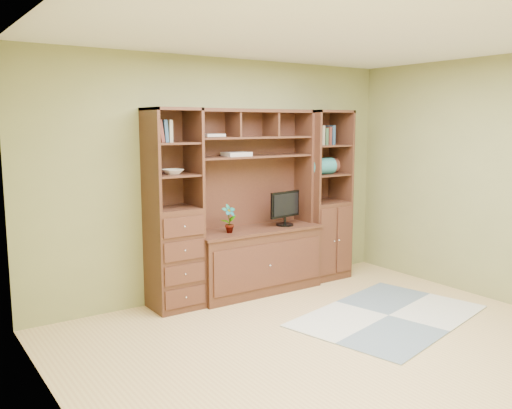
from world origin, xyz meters
TOP-DOWN VIEW (x-y plane):
  - room at (0.00, 0.00)m, footprint 4.60×4.10m
  - center_hutch at (0.28, 1.73)m, footprint 1.54×0.53m
  - left_tower at (-0.72, 1.77)m, footprint 0.50×0.45m
  - right_tower at (1.31, 1.77)m, footprint 0.55×0.45m
  - rug at (0.91, 0.33)m, footprint 2.11×1.65m
  - monitor at (0.65, 1.70)m, footprint 0.47×0.27m
  - orchid at (-0.10, 1.70)m, footprint 0.16×0.11m
  - magazines at (0.07, 1.82)m, footprint 0.29×0.21m
  - bowl at (-0.72, 1.77)m, footprint 0.21×0.21m
  - blanket_teal at (1.20, 1.73)m, footprint 0.34×0.20m
  - blanket_red at (1.47, 1.85)m, footprint 0.32×0.18m

SIDE VIEW (x-z plane):
  - rug at x=0.91m, z-range 0.00..0.01m
  - orchid at x=-0.10m, z-range 0.73..1.04m
  - monitor at x=0.65m, z-range 0.73..1.28m
  - center_hutch at x=0.28m, z-range 0.00..2.05m
  - left_tower at x=-0.72m, z-range 0.00..2.05m
  - right_tower at x=1.31m, z-range 0.00..2.05m
  - room at x=0.00m, z-range -0.02..2.62m
  - blanket_red at x=1.47m, z-range 1.29..1.47m
  - blanket_teal at x=1.20m, z-range 1.29..1.49m
  - bowl at x=-0.72m, z-range 1.39..1.44m
  - magazines at x=0.07m, z-range 1.54..1.59m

